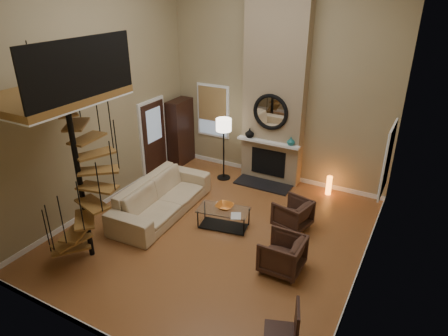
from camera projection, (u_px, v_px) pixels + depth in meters
The scene contains 31 objects.
ground at pixel (215, 234), 8.64m from camera, with size 6.00×6.50×0.01m, color #B06D38.
back_wall at pixel (278, 77), 10.05m from camera, with size 6.00×0.02×5.50m, color #9B8B64.
front_wall at pixel (81, 179), 4.89m from camera, with size 6.00×0.02×5.50m, color #9B8B64.
left_wall at pixel (95, 91), 8.77m from camera, with size 0.02×6.50×5.50m, color #9B8B64.
right_wall at pixel (382, 138), 6.17m from camera, with size 0.02×6.50×5.50m, color #9B8B64.
baseboard_back at pixel (273, 174), 11.18m from camera, with size 6.00×0.02×0.12m, color white.
baseboard_left at pixel (111, 198), 9.91m from camera, with size 0.02×6.50×0.12m, color white.
baseboard_right at pixel (357, 276), 7.31m from camera, with size 0.02×6.50×0.12m, color white.
chimney_breast at pixel (275, 79), 9.90m from camera, with size 1.60×0.38×5.50m, color #907B5D.
hearth at pixel (263, 184), 10.67m from camera, with size 1.50×0.60×0.04m, color black.
firebox at pixel (268, 163), 10.67m from camera, with size 0.95×0.02×0.72m, color black.
mantel at pixel (268, 143), 10.36m from camera, with size 1.70×0.18×0.06m, color white.
mirror_frame at pixel (270, 112), 10.06m from camera, with size 0.94×0.94×0.10m, color black.
mirror_disc at pixel (271, 112), 10.07m from camera, with size 0.80×0.80×0.01m, color white.
vase_left at pixel (250, 133), 10.56m from camera, with size 0.24×0.24×0.25m, color black.
vase_right at pixel (291, 141), 10.07m from camera, with size 0.20×0.20×0.21m, color #1C6363.
window_back at pixel (213, 110), 11.33m from camera, with size 1.02×0.06×1.52m.
window_right at pixel (388, 158), 8.24m from camera, with size 0.06×1.02×1.52m.
entry_door at pixel (154, 138), 10.90m from camera, with size 0.10×1.05×2.16m.
loft at pixel (55, 93), 6.72m from camera, with size 1.70×2.20×1.09m.
spiral_stair at pixel (80, 174), 7.23m from camera, with size 1.47×1.47×4.06m.
hutch at pixel (180, 132), 11.66m from camera, with size 0.40×0.85×1.91m, color black.
sofa at pixel (162, 197), 9.28m from camera, with size 2.81×1.10×0.82m, color #CDB68E.
armchair_near at pixel (295, 215), 8.66m from camera, with size 0.69×0.71×0.65m, color #41281E.
armchair_far at pixel (286, 255), 7.38m from camera, with size 0.75×0.77×0.70m, color #41281E.
coffee_table at pixel (224, 216), 8.75m from camera, with size 1.20×0.76×0.43m.
bowl at pixel (225, 206), 8.70m from camera, with size 0.39×0.39×0.10m, color orange.
book at pixel (235, 216), 8.40m from camera, with size 0.21×0.29×0.03m, color gray.
floor_lamp at pixel (224, 130), 10.47m from camera, with size 0.41×0.41×1.71m.
accent_lamp at pixel (329, 185), 10.13m from camera, with size 0.14×0.14×0.49m, color orange.
side_chair at pixel (287, 331), 5.57m from camera, with size 0.61×0.61×1.00m.
Camera 1 is at (3.63, -6.24, 4.95)m, focal length 32.08 mm.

